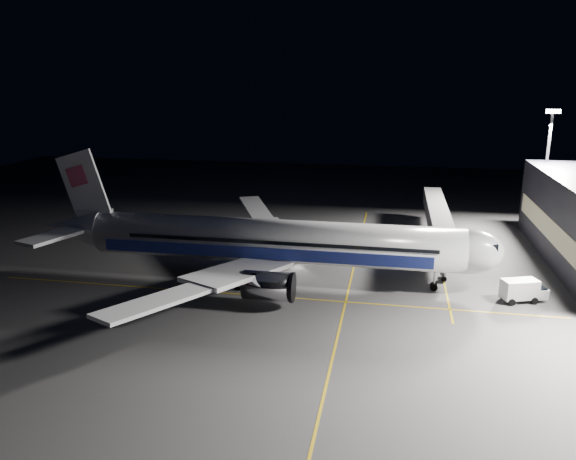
# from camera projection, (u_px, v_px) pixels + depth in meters

# --- Properties ---
(ground) EXTENTS (200.00, 200.00, 0.00)m
(ground) POSITION_uv_depth(u_px,v_px,m) (274.00, 279.00, 74.10)
(ground) COLOR #4C4C4F
(ground) RESTS_ON ground
(guide_line_main) EXTENTS (0.25, 80.00, 0.01)m
(guide_line_main) POSITION_uv_depth(u_px,v_px,m) (350.00, 284.00, 72.30)
(guide_line_main) COLOR gold
(guide_line_main) RESTS_ON ground
(guide_line_cross) EXTENTS (70.00, 0.25, 0.01)m
(guide_line_cross) POSITION_uv_depth(u_px,v_px,m) (264.00, 296.00, 68.42)
(guide_line_cross) COLOR gold
(guide_line_cross) RESTS_ON ground
(guide_line_side) EXTENTS (0.25, 40.00, 0.01)m
(guide_line_side) POSITION_uv_depth(u_px,v_px,m) (440.00, 265.00, 79.61)
(guide_line_side) COLOR gold
(guide_line_side) RESTS_ON ground
(airliner) EXTENTS (61.48, 54.22, 16.64)m
(airliner) POSITION_uv_depth(u_px,v_px,m) (266.00, 241.00, 72.92)
(airliner) COLOR silver
(airliner) RESTS_ON ground
(jet_bridge) EXTENTS (3.60, 34.40, 6.30)m
(jet_bridge) POSITION_uv_depth(u_px,v_px,m) (439.00, 220.00, 86.01)
(jet_bridge) COLOR #B2B2B7
(jet_bridge) RESTS_ON ground
(floodlight_mast_north) EXTENTS (2.40, 0.68, 20.70)m
(floodlight_mast_north) POSITION_uv_depth(u_px,v_px,m) (547.00, 160.00, 93.88)
(floodlight_mast_north) COLOR #59595E
(floodlight_mast_north) RESTS_ON ground
(service_truck) EXTENTS (5.71, 3.77, 2.73)m
(service_truck) POSITION_uv_depth(u_px,v_px,m) (523.00, 290.00, 66.46)
(service_truck) COLOR silver
(service_truck) RESTS_ON ground
(baggage_tug) EXTENTS (2.63, 2.26, 1.69)m
(baggage_tug) POSITION_uv_depth(u_px,v_px,m) (298.00, 256.00, 81.15)
(baggage_tug) COLOR black
(baggage_tug) RESTS_ON ground
(safety_cone_a) EXTENTS (0.39, 0.39, 0.59)m
(safety_cone_a) POSITION_uv_depth(u_px,v_px,m) (302.00, 247.00, 87.00)
(safety_cone_a) COLOR #FF4D0A
(safety_cone_a) RESTS_ON ground
(safety_cone_b) EXTENTS (0.45, 0.45, 0.67)m
(safety_cone_b) POSITION_uv_depth(u_px,v_px,m) (322.00, 252.00, 84.13)
(safety_cone_b) COLOR #FF4D0A
(safety_cone_b) RESTS_ON ground
(safety_cone_c) EXTENTS (0.43, 0.43, 0.64)m
(safety_cone_c) POSITION_uv_depth(u_px,v_px,m) (243.00, 262.00, 79.98)
(safety_cone_c) COLOR #FF4D0A
(safety_cone_c) RESTS_ON ground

